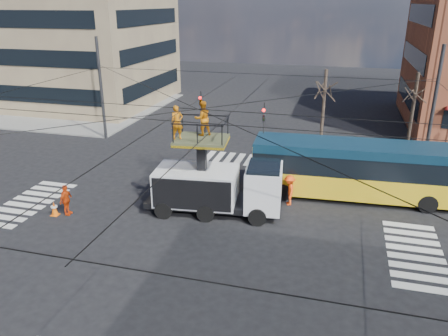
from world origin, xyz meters
TOP-DOWN VIEW (x-y plane):
  - ground at (0.00, 0.00)m, footprint 120.00×120.00m
  - sidewalk_nw at (-21.00, 21.00)m, footprint 18.00×18.00m
  - crosswalks at (0.00, 0.00)m, footprint 22.40×22.40m
  - overhead_network at (-0.07, 0.40)m, footprint 24.24×24.24m
  - tree_a at (5.00, 13.50)m, footprint 2.00×2.00m
  - tree_b at (11.00, 13.50)m, footprint 2.00×2.00m
  - utility_truck at (0.41, 1.68)m, footprint 7.21×3.27m
  - city_bus at (7.52, 5.45)m, footprint 11.84×3.27m
  - traffic_cone at (-7.67, -0.95)m, footprint 0.36×0.36m
  - worker_ground at (-7.08, -0.70)m, footprint 0.42×0.98m
  - flagger at (3.92, 3.55)m, footprint 0.90×1.23m

SIDE VIEW (x-z plane):
  - ground at x=0.00m, z-range 0.00..0.00m
  - crosswalks at x=0.00m, z-range 0.00..0.02m
  - sidewalk_nw at x=-21.00m, z-range 0.00..0.12m
  - traffic_cone at x=-7.67m, z-range 0.00..0.76m
  - worker_ground at x=-7.08m, z-range 0.00..1.66m
  - flagger at x=3.92m, z-range 0.00..1.70m
  - city_bus at x=7.52m, z-range 0.12..3.32m
  - utility_truck at x=0.41m, z-range -0.93..4.86m
  - overhead_network at x=-0.07m, z-range 0.29..8.29m
  - tree_a at x=5.00m, z-range 1.63..7.63m
  - tree_b at x=11.00m, z-range 1.63..7.63m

